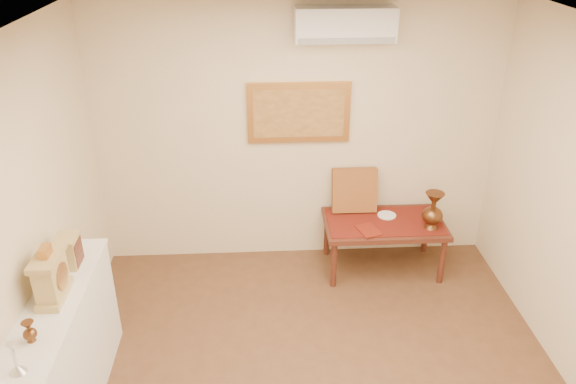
{
  "coord_description": "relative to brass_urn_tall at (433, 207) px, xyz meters",
  "views": [
    {
      "loc": [
        -0.4,
        -2.95,
        3.38
      ],
      "look_at": [
        -0.16,
        1.15,
        1.29
      ],
      "focal_mm": 35.0,
      "sensor_mm": 36.0,
      "label": 1
    }
  ],
  "objects": [
    {
      "name": "wooden_chest",
      "position": [
        -3.11,
        -1.08,
        0.31
      ],
      "size": [
        0.16,
        0.21,
        0.24
      ],
      "color": "tan",
      "rests_on": "display_ledge"
    },
    {
      "name": "cushion",
      "position": [
        -0.71,
        0.4,
        -0.0
      ],
      "size": [
        0.46,
        0.19,
        0.47
      ],
      "primitive_type": "cube",
      "rotation": [
        -0.21,
        0.0,
        0.0
      ],
      "color": "maroon",
      "rests_on": "table_cloth"
    },
    {
      "name": "painting",
      "position": [
        -1.28,
        0.49,
        0.81
      ],
      "size": [
        1.0,
        0.06,
        0.6
      ],
      "color": "#C2833E",
      "rests_on": "wall_back"
    },
    {
      "name": "mantel_clock",
      "position": [
        -3.1,
        -1.48,
        0.37
      ],
      "size": [
        0.17,
        0.36,
        0.41
      ],
      "color": "tan",
      "rests_on": "display_ledge"
    },
    {
      "name": "wall_back",
      "position": [
        -1.28,
        0.52,
        0.56
      ],
      "size": [
        4.0,
        0.02,
        2.7
      ],
      "primitive_type": "cube",
      "color": "beige",
      "rests_on": "ground"
    },
    {
      "name": "table_cloth",
      "position": [
        -0.43,
        0.15,
        -0.24
      ],
      "size": [
        1.14,
        0.59,
        0.01
      ],
      "primitive_type": "cube",
      "color": "maroon",
      "rests_on": "low_table"
    },
    {
      "name": "brass_urn_tall",
      "position": [
        0.0,
        0.0,
        0.0
      ],
      "size": [
        0.21,
        0.21,
        0.46
      ],
      "primitive_type": null,
      "color": "brown",
      "rests_on": "table_cloth"
    },
    {
      "name": "menu",
      "position": [
        -0.63,
        -0.03,
        -0.23
      ],
      "size": [
        0.25,
        0.29,
        0.01
      ],
      "primitive_type": "cube",
      "rotation": [
        0.0,
        0.0,
        0.32
      ],
      "color": "maroon",
      "rests_on": "table_cloth"
    },
    {
      "name": "brass_urn_small",
      "position": [
        -3.11,
        -1.92,
        0.29
      ],
      "size": [
        0.09,
        0.09,
        0.19
      ],
      "primitive_type": null,
      "color": "brown",
      "rests_on": "display_ledge"
    },
    {
      "name": "wall_left",
      "position": [
        -3.28,
        -1.73,
        0.56
      ],
      "size": [
        0.02,
        4.5,
        2.7
      ],
      "primitive_type": "cube",
      "color": "beige",
      "rests_on": "ground"
    },
    {
      "name": "ac_unit",
      "position": [
        -0.88,
        0.39,
        1.66
      ],
      "size": [
        0.9,
        0.25,
        0.3
      ],
      "color": "white",
      "rests_on": "wall_back"
    },
    {
      "name": "low_table",
      "position": [
        -0.43,
        0.15,
        -0.3
      ],
      "size": [
        1.2,
        0.7,
        0.55
      ],
      "color": "#522418",
      "rests_on": "floor"
    },
    {
      "name": "display_ledge",
      "position": [
        -3.1,
        -1.73,
        -0.3
      ],
      "size": [
        0.37,
        2.02,
        0.98
      ],
      "color": "white",
      "rests_on": "floor"
    },
    {
      "name": "ceiling",
      "position": [
        -1.28,
        -1.73,
        1.91
      ],
      "size": [
        4.5,
        4.5,
        0.0
      ],
      "primitive_type": "plane",
      "rotation": [
        3.14,
        0.0,
        0.0
      ],
      "color": "white",
      "rests_on": "ground"
    },
    {
      "name": "plate",
      "position": [
        -0.38,
        0.26,
        -0.23
      ],
      "size": [
        0.19,
        0.19,
        0.01
      ],
      "primitive_type": "cylinder",
      "color": "white",
      "rests_on": "table_cloth"
    },
    {
      "name": "candlestick",
      "position": [
        -3.1,
        -2.18,
        0.3
      ],
      "size": [
        0.1,
        0.1,
        0.21
      ],
      "primitive_type": null,
      "color": "silver",
      "rests_on": "display_ledge"
    }
  ]
}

